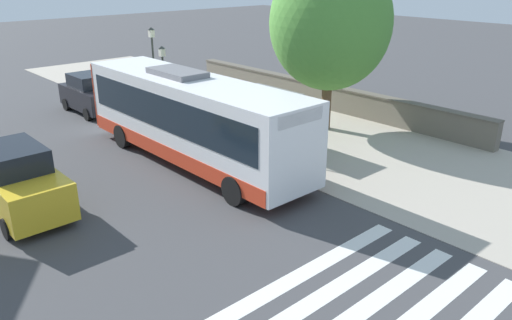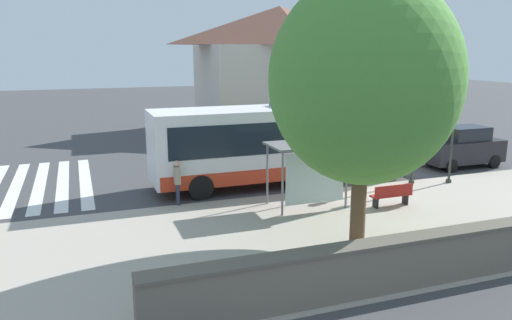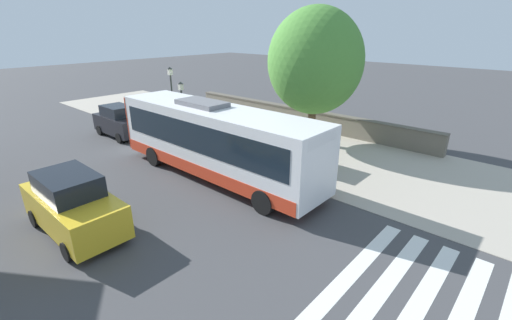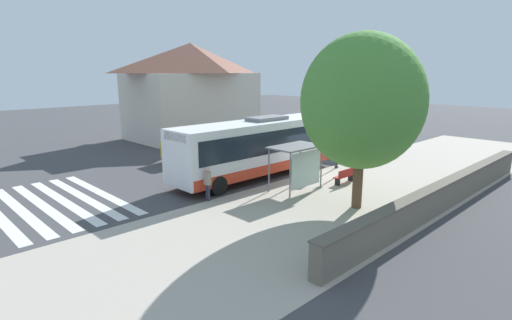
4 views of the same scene
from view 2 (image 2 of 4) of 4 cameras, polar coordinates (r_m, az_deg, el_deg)
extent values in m
plane|color=#424244|center=(21.88, 10.56, -3.06)|extent=(120.00, 120.00, 0.00)
cube|color=#ADA393|center=(18.33, 17.71, -6.54)|extent=(9.00, 44.00, 0.02)
cube|color=silver|center=(23.82, -18.93, -2.24)|extent=(9.00, 0.50, 0.01)
cube|color=silver|center=(23.83, -21.21, -2.41)|extent=(9.00, 0.50, 0.01)
cube|color=silver|center=(23.88, -23.48, -2.57)|extent=(9.00, 0.50, 0.01)
cube|color=silver|center=(23.97, -25.75, -2.74)|extent=(9.00, 0.50, 0.01)
cube|color=#6B6356|center=(15.35, 27.14, -8.70)|extent=(0.50, 20.00, 1.25)
cube|color=beige|center=(37.80, 2.62, 8.41)|extent=(7.28, 11.28, 6.09)
pyramid|color=brown|center=(37.73, 2.69, 15.11)|extent=(7.88, 11.88, 2.74)
cube|color=white|center=(21.81, 3.06, 2.25)|extent=(2.61, 11.42, 2.93)
cube|color=black|center=(21.75, 3.07, 3.24)|extent=(2.65, 10.50, 1.29)
cube|color=red|center=(22.05, 3.02, -0.74)|extent=(2.65, 11.19, 0.59)
cube|color=red|center=(24.57, 15.36, 2.99)|extent=(2.65, 0.06, 2.81)
cube|color=black|center=(20.12, -11.99, 4.49)|extent=(1.96, 0.08, 0.41)
cube|color=slate|center=(21.93, 5.18, 6.43)|extent=(1.31, 2.51, 0.22)
cylinder|color=black|center=(19.77, -6.33, -3.11)|extent=(0.30, 1.00, 1.00)
cylinder|color=black|center=(22.08, -7.84, -1.47)|extent=(0.30, 1.00, 1.00)
cylinder|color=black|center=(22.67, 12.50, -1.29)|extent=(0.30, 1.00, 1.00)
cylinder|color=black|center=(24.72, 9.48, -0.01)|extent=(0.30, 1.00, 1.00)
cylinder|color=slate|center=(19.94, 8.19, -1.03)|extent=(0.08, 0.08, 2.35)
cylinder|color=slate|center=(18.89, 1.30, -1.67)|extent=(0.08, 0.08, 2.35)
cylinder|color=slate|center=(18.69, 10.32, -2.03)|extent=(0.08, 0.08, 2.35)
cylinder|color=slate|center=(17.57, 3.05, -2.79)|extent=(0.08, 0.08, 2.35)
cube|color=slate|center=(18.47, 5.87, 1.79)|extent=(1.78, 2.87, 0.08)
cube|color=silver|center=(18.08, 6.78, -2.03)|extent=(0.03, 2.31, 1.88)
cylinder|color=#2D3347|center=(19.14, -8.88, -3.98)|extent=(0.12, 0.12, 0.83)
cylinder|color=#2D3347|center=(19.29, -8.98, -3.85)|extent=(0.12, 0.12, 0.83)
cube|color=gray|center=(19.02, -9.01, -1.73)|extent=(0.34, 0.22, 0.67)
sphere|color=tan|center=(18.91, -9.06, -0.41)|extent=(0.23, 0.23, 0.23)
cube|color=maroon|center=(19.47, 15.16, -3.89)|extent=(0.40, 1.65, 0.06)
cube|color=maroon|center=(19.28, 15.49, -3.36)|extent=(0.04, 1.65, 0.40)
cube|color=black|center=(19.91, 16.69, -4.29)|extent=(0.32, 0.06, 0.45)
cube|color=black|center=(19.17, 13.50, -4.75)|extent=(0.32, 0.06, 0.45)
cylinder|color=#2D332D|center=(23.73, 21.14, -2.27)|extent=(0.24, 0.24, 0.16)
cylinder|color=#2D332D|center=(23.34, 21.52, 2.31)|extent=(0.10, 0.10, 4.02)
cube|color=silver|center=(23.08, 21.96, 7.64)|extent=(0.24, 0.24, 0.35)
pyramid|color=#2D332D|center=(23.06, 22.01, 8.25)|extent=(0.28, 0.28, 0.14)
cylinder|color=#2D332D|center=(23.07, 17.34, -2.41)|extent=(0.24, 0.24, 0.16)
cylinder|color=#2D332D|center=(22.72, 17.60, 1.45)|extent=(0.10, 0.10, 3.33)
cube|color=silver|center=(22.46, 17.91, 6.05)|extent=(0.24, 0.24, 0.35)
pyramid|color=#2D332D|center=(22.43, 17.95, 6.67)|extent=(0.28, 0.28, 0.14)
cylinder|color=brown|center=(15.26, 11.70, -3.28)|extent=(0.46, 0.46, 3.45)
ellipsoid|color=#4C8C38|center=(14.72, 12.27, 8.93)|extent=(5.50, 5.50, 6.05)
cube|color=black|center=(27.11, 22.48, 0.99)|extent=(1.72, 4.06, 1.09)
cube|color=black|center=(27.02, 22.80, 2.84)|extent=(1.46, 2.11, 0.68)
cylinder|color=black|center=(25.75, 21.42, -0.62)|extent=(0.22, 0.64, 0.64)
cylinder|color=black|center=(26.95, 19.16, 0.12)|extent=(0.22, 0.64, 0.64)
cylinder|color=black|center=(27.54, 25.55, -0.17)|extent=(0.22, 0.64, 0.64)
cylinder|color=black|center=(28.67, 23.27, 0.50)|extent=(0.22, 0.64, 0.64)
cube|color=gold|center=(28.09, -1.93, 2.43)|extent=(1.89, 4.55, 1.17)
cube|color=black|center=(27.97, -1.72, 4.37)|extent=(1.61, 2.37, 0.73)
cylinder|color=black|center=(26.93, -4.32, 0.79)|extent=(0.22, 0.64, 0.64)
cylinder|color=black|center=(28.63, -5.29, 1.48)|extent=(0.22, 0.64, 0.64)
cylinder|color=black|center=(27.86, 1.55, 1.22)|extent=(0.22, 0.64, 0.64)
cylinder|color=black|center=(29.50, 0.27, 1.87)|extent=(0.22, 0.64, 0.64)
camera|label=1|loc=(31.17, -33.99, 13.26)|focal=35.00mm
camera|label=3|loc=(30.09, -26.77, 13.17)|focal=24.00mm
camera|label=4|loc=(8.57, -90.30, 2.90)|focal=28.00mm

